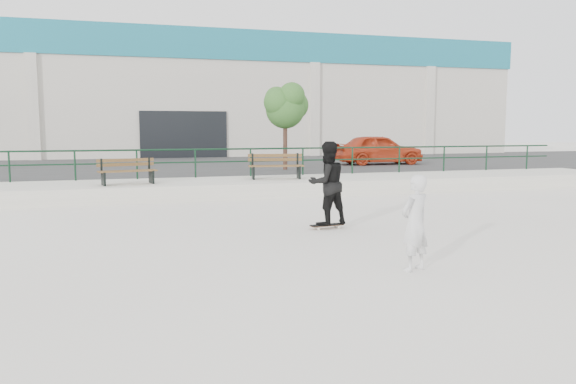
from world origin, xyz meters
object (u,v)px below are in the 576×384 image
object	(u,v)px
tree	(286,105)
seated_skater	(415,223)
bench_left	(127,171)
bench_right	(276,166)
red_car	(378,149)
standing_skater	(327,183)
skateboard	(327,225)

from	to	relation	value
tree	seated_skater	bearing A→B (deg)	-98.31
bench_left	bench_right	xyz separation A→B (m)	(4.96, 0.50, 0.03)
tree	red_car	bearing A→B (deg)	20.48
red_car	standing_skater	distance (m)	14.81
tree	red_car	size ratio (longest dim) A/B	0.85
standing_skater	seated_skater	size ratio (longest dim) A/B	1.21
seated_skater	red_car	bearing A→B (deg)	-135.95
tree	seated_skater	xyz separation A→B (m)	(-2.16, -14.81, -2.43)
skateboard	seated_skater	distance (m)	3.98
bench_right	standing_skater	bearing A→B (deg)	-87.53
standing_skater	seated_skater	world-z (taller)	standing_skater
bench_left	seated_skater	world-z (taller)	seated_skater
tree	seated_skater	world-z (taller)	tree
bench_left	seated_skater	bearing A→B (deg)	-79.40
bench_right	standing_skater	size ratio (longest dim) A/B	1.04
seated_skater	bench_right	bearing A→B (deg)	-115.67
standing_skater	tree	bearing A→B (deg)	-111.76
bench_right	standing_skater	distance (m)	6.96
tree	bench_left	bearing A→B (deg)	-145.38
bench_left	red_car	distance (m)	13.32
bench_right	red_car	bearing A→B (deg)	49.49
tree	seated_skater	size ratio (longest dim) A/B	2.33
red_car	standing_skater	bearing A→B (deg)	151.30
tree	standing_skater	xyz separation A→B (m)	(-2.20, -10.89, -2.17)
bench_right	red_car	xyz separation A→B (m)	(6.71, 5.91, 0.29)
tree	skateboard	distance (m)	11.54
bench_left	standing_skater	size ratio (longest dim) A/B	0.98
skateboard	seated_skater	xyz separation A→B (m)	(0.03, -3.91, 0.70)
bench_left	bench_right	distance (m)	4.98
red_car	skateboard	size ratio (longest dim) A/B	5.28
standing_skater	seated_skater	bearing A→B (deg)	80.14
skateboard	tree	bearing A→B (deg)	71.13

